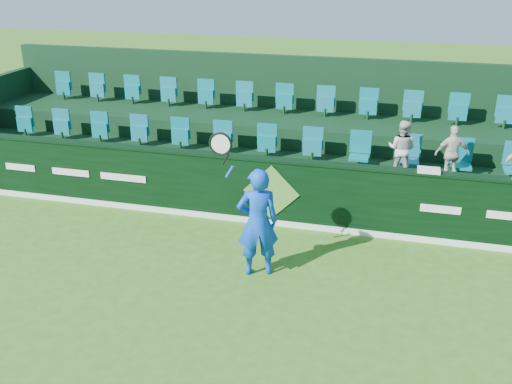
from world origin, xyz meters
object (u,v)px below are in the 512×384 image
(towel, at_px, (429,170))
(tennis_player, at_px, (257,222))
(spectator_left, at_px, (402,149))
(spectator_middle, at_px, (452,154))

(towel, bearing_deg, tennis_player, -144.33)
(tennis_player, distance_m, spectator_left, 3.73)
(spectator_middle, height_order, towel, spectator_middle)
(tennis_player, relative_size, spectator_left, 2.17)
(towel, bearing_deg, spectator_middle, 67.72)
(spectator_left, xyz_separation_m, spectator_middle, (0.95, 0.00, -0.02))
(tennis_player, distance_m, towel, 3.28)
(spectator_left, relative_size, spectator_middle, 1.03)
(spectator_left, height_order, towel, spectator_left)
(tennis_player, relative_size, spectator_middle, 2.25)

